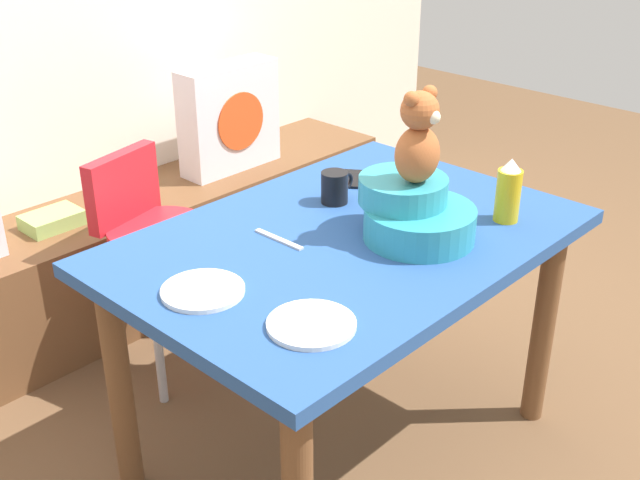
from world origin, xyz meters
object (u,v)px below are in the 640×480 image
object	(u,v)px
dining_table	(346,269)
teddy_bear	(418,139)
pillow_floral_right	(229,118)
highchair	(156,236)
infant_seat_teal	(414,212)
coffee_mug	(335,187)
cell_phone	(349,179)
dinner_plate_far	(203,291)
book_stack	(52,220)
dinner_plate_near	(311,324)
ketchup_bottle	(508,192)

from	to	relation	value
dining_table	teddy_bear	distance (m)	0.42
pillow_floral_right	highchair	world-z (taller)	pillow_floral_right
infant_seat_teal	coffee_mug	bearing A→B (deg)	85.07
pillow_floral_right	dining_table	size ratio (longest dim) A/B	0.35
pillow_floral_right	cell_phone	xyz separation A→B (m)	(-0.28, -0.91, 0.06)
infant_seat_teal	dinner_plate_far	xyz separation A→B (m)	(-0.58, 0.18, -0.07)
highchair	dinner_plate_far	distance (m)	0.83
dining_table	cell_phone	world-z (taller)	cell_phone
book_stack	highchair	world-z (taller)	highchair
infant_seat_teal	cell_phone	xyz separation A→B (m)	(0.19, 0.39, -0.07)
dinner_plate_near	coffee_mug	bearing A→B (deg)	37.99
infant_seat_teal	teddy_bear	size ratio (longest dim) A/B	1.32
teddy_bear	cell_phone	world-z (taller)	teddy_bear
dinner_plate_far	dinner_plate_near	bearing A→B (deg)	-76.38
ketchup_bottle	coffee_mug	bearing A→B (deg)	118.45
pillow_floral_right	coffee_mug	distance (m)	1.09
dinner_plate_near	cell_phone	distance (m)	0.86
infant_seat_teal	dinner_plate_near	distance (m)	0.53
teddy_bear	coffee_mug	xyz separation A→B (m)	(0.03, 0.31, -0.23)
pillow_floral_right	book_stack	distance (m)	0.85
dinner_plate_far	infant_seat_teal	bearing A→B (deg)	-16.87
cell_phone	coffee_mug	bearing A→B (deg)	82.96
teddy_bear	ketchup_bottle	size ratio (longest dim) A/B	1.35
highchair	coffee_mug	bearing A→B (deg)	-66.50
pillow_floral_right	dinner_plate_near	size ratio (longest dim) A/B	2.20
book_stack	dining_table	xyz separation A→B (m)	(0.25, -1.19, 0.15)
pillow_floral_right	teddy_bear	distance (m)	1.42
highchair	dinner_plate_far	world-z (taller)	highchair
dining_table	coffee_mug	xyz separation A→B (m)	(0.14, 0.17, 0.16)
coffee_mug	ketchup_bottle	bearing A→B (deg)	-61.55
highchair	ketchup_bottle	size ratio (longest dim) A/B	4.27
dining_table	infant_seat_teal	xyz separation A→B (m)	(0.12, -0.14, 0.18)
pillow_floral_right	highchair	bearing A→B (deg)	-148.95
ketchup_bottle	dinner_plate_far	distance (m)	0.90
ketchup_bottle	cell_phone	bearing A→B (deg)	98.43
infant_seat_teal	coffee_mug	size ratio (longest dim) A/B	2.75
teddy_bear	cell_phone	xyz separation A→B (m)	(0.19, 0.39, -0.27)
teddy_bear	dinner_plate_near	xyz separation A→B (m)	(-0.51, -0.11, -0.27)
coffee_mug	teddy_bear	bearing A→B (deg)	-94.92
dining_table	dinner_plate_far	xyz separation A→B (m)	(-0.47, 0.04, 0.11)
dinner_plate_far	cell_phone	xyz separation A→B (m)	(0.77, 0.22, -0.00)
book_stack	cell_phone	distance (m)	1.11
highchair	cell_phone	distance (m)	0.68
infant_seat_teal	dinner_plate_near	size ratio (longest dim) A/B	1.65
teddy_bear	dinner_plate_near	bearing A→B (deg)	-167.69
infant_seat_teal	cell_phone	world-z (taller)	infant_seat_teal
pillow_floral_right	infant_seat_teal	distance (m)	1.39
coffee_mug	book_stack	bearing A→B (deg)	110.96
book_stack	dinner_plate_far	size ratio (longest dim) A/B	1.00
book_stack	cell_phone	size ratio (longest dim) A/B	1.39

